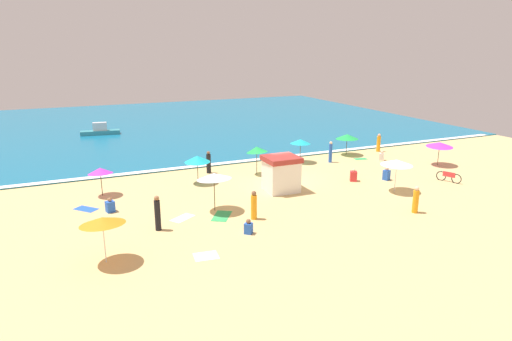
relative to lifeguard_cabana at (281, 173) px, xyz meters
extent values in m
plane|color=#D8B775|center=(1.00, 1.95, -1.23)|extent=(60.00, 60.00, 0.00)
cube|color=#146B93|center=(1.00, 29.95, -1.18)|extent=(60.00, 44.00, 0.10)
cube|color=white|center=(1.00, 8.25, -1.13)|extent=(57.00, 0.70, 0.01)
cube|color=white|center=(0.00, 0.00, -0.19)|extent=(2.18, 2.06, 2.07)
cube|color=#A5332D|center=(0.00, 0.00, 1.01)|extent=(2.25, 2.11, 0.34)
cylinder|color=#4C3823|center=(-4.66, 3.99, -0.24)|extent=(0.05, 0.05, 1.98)
cone|color=#19B7C6|center=(-4.66, 3.99, 0.57)|extent=(2.53, 2.53, 0.51)
cylinder|color=#4C3823|center=(14.97, 0.77, -0.28)|extent=(0.05, 0.05, 1.89)
cone|color=#B733C6|center=(14.97, 0.77, 0.52)|extent=(2.84, 2.85, 0.48)
cylinder|color=silver|center=(-12.04, -6.08, -0.15)|extent=(0.05, 0.05, 2.15)
cone|color=orange|center=(-12.04, -6.08, 0.81)|extent=(2.36, 2.38, 0.51)
cylinder|color=#4C3823|center=(-5.36, -1.81, -0.08)|extent=(0.05, 0.05, 2.29)
cone|color=white|center=(-5.36, -1.81, 0.93)|extent=(2.60, 2.62, 0.54)
cylinder|color=#4C3823|center=(10.15, 6.87, -0.30)|extent=(0.05, 0.05, 1.86)
cone|color=green|center=(10.15, 6.87, 0.46)|extent=(2.11, 2.12, 0.49)
cylinder|color=silver|center=(6.98, -3.27, -0.14)|extent=(0.05, 0.05, 2.18)
cone|color=white|center=(6.98, -3.27, 0.82)|extent=(2.55, 2.55, 0.41)
cylinder|color=#4C3823|center=(-11.25, 3.90, -0.31)|extent=(0.05, 0.05, 1.84)
cone|color=#B733C6|center=(-11.25, 3.90, 0.47)|extent=(1.64, 1.66, 0.51)
cylinder|color=#4C3823|center=(0.15, 4.38, -0.17)|extent=(0.05, 0.05, 2.12)
cone|color=green|center=(0.15, 4.38, 0.73)|extent=(2.27, 2.28, 0.59)
cylinder|color=#4C3823|center=(4.97, 6.19, -0.25)|extent=(0.05, 0.05, 1.96)
cone|color=#19B7C6|center=(4.97, 6.19, 0.59)|extent=(2.26, 2.26, 0.41)
torus|color=black|center=(11.88, -2.58, -0.90)|extent=(0.33, 0.69, 0.72)
torus|color=black|center=(12.30, -3.60, -0.90)|extent=(0.33, 0.69, 0.72)
cube|color=red|center=(12.09, -3.09, -0.68)|extent=(0.39, 0.84, 0.36)
cylinder|color=black|center=(-3.13, 6.21, -0.48)|extent=(0.49, 0.49, 1.50)
sphere|color=brown|center=(-3.13, 6.21, 0.38)|extent=(0.26, 0.26, 0.26)
cube|color=blue|center=(-11.11, 0.54, -0.90)|extent=(0.56, 0.56, 0.66)
sphere|color=#9E6B47|center=(-11.11, 0.54, -0.46)|extent=(0.24, 0.24, 0.24)
cube|color=blue|center=(-4.83, -5.72, -0.94)|extent=(0.54, 0.54, 0.57)
sphere|color=brown|center=(-4.83, -5.72, -0.54)|extent=(0.25, 0.25, 0.25)
cube|color=white|center=(11.78, 3.96, -0.92)|extent=(0.56, 0.56, 0.62)
sphere|color=beige|center=(11.78, 3.96, -0.50)|extent=(0.25, 0.25, 0.25)
cylinder|color=orange|center=(5.38, -6.90, -0.54)|extent=(0.38, 0.38, 1.37)
sphere|color=beige|center=(5.38, -6.90, 0.27)|extent=(0.27, 0.27, 0.27)
cube|color=blue|center=(8.27, -0.88, -0.86)|extent=(0.54, 0.54, 0.74)
sphere|color=#DBA884|center=(8.27, -0.88, -0.37)|extent=(0.26, 0.26, 0.26)
cylinder|color=orange|center=(-3.75, -3.96, -0.52)|extent=(0.46, 0.46, 1.42)
sphere|color=brown|center=(-3.75, -3.96, 0.31)|extent=(0.28, 0.28, 0.28)
cylinder|color=black|center=(-9.07, -3.34, -0.39)|extent=(0.44, 0.44, 1.68)
sphere|color=#9E6B47|center=(-9.07, -3.34, 0.58)|extent=(0.27, 0.27, 0.27)
cube|color=red|center=(5.87, -0.13, -0.86)|extent=(0.64, 0.64, 0.74)
sphere|color=beige|center=(5.87, -0.13, -0.40)|extent=(0.21, 0.21, 0.21)
cylinder|color=blue|center=(7.34, 5.19, -0.44)|extent=(0.34, 0.34, 1.57)
sphere|color=beige|center=(7.34, 5.19, 0.46)|extent=(0.26, 0.26, 0.26)
cylinder|color=orange|center=(13.68, 6.79, -0.51)|extent=(0.45, 0.45, 1.44)
sphere|color=#DBA884|center=(13.68, 6.79, 0.33)|extent=(0.27, 0.27, 0.27)
cube|color=white|center=(-7.68, -7.33, -1.22)|extent=(1.23, 1.05, 0.01)
cube|color=green|center=(10.42, 5.06, -1.22)|extent=(1.24, 0.87, 0.01)
cube|color=white|center=(-7.45, -2.19, -1.22)|extent=(1.62, 1.42, 0.01)
cube|color=blue|center=(-12.42, 1.61, -1.22)|extent=(1.52, 1.58, 0.01)
cube|color=green|center=(-5.30, -2.81, -1.22)|extent=(1.70, 1.95, 0.01)
cube|color=teal|center=(-9.39, 25.54, -0.90)|extent=(4.24, 1.58, 0.45)
cube|color=silver|center=(-9.39, 25.54, -0.23)|extent=(1.52, 0.81, 0.90)
camera|label=1|loc=(-13.22, -25.61, 8.27)|focal=31.11mm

